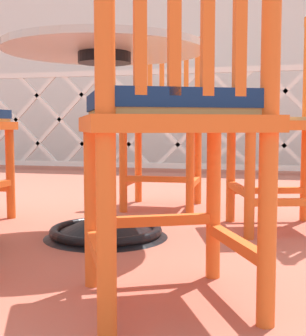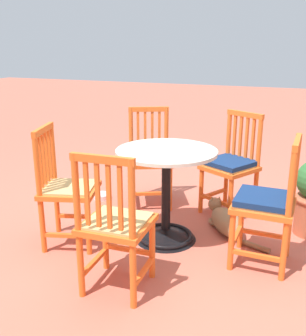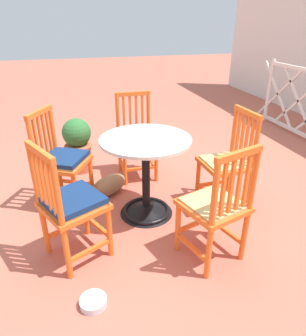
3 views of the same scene
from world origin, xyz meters
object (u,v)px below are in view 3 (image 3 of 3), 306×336
Objects in this scene: terracotta_planter at (78,144)px; pet_water_bowl at (93,302)px; orange_chair_at_corner at (71,205)px; orange_chair_by_planter at (227,163)px; orange_chair_tucked_in at (62,161)px; tabby_cat at (106,187)px; orange_chair_facing_out at (216,208)px; orange_chair_near_fence at (137,138)px; cafe_table at (146,186)px.

terracotta_planter reaches higher than pet_water_bowl.
orange_chair_by_planter is (-0.34, 1.39, -0.01)m from orange_chair_at_corner.
orange_chair_tucked_in is 0.52m from tabby_cat.
orange_chair_by_planter is 1.61m from pet_water_bowl.
orange_chair_facing_out is 1.00× the size of orange_chair_tucked_in.
orange_chair_facing_out is at bearing 102.88° from pet_water_bowl.
orange_chair_near_fence is at bearing 116.88° from orange_chair_tucked_in.
orange_chair_facing_out reaches higher than tabby_cat.
orange_chair_at_corner is 1.00× the size of orange_chair_near_fence.
orange_chair_facing_out is 1.00× the size of orange_chair_by_planter.
orange_chair_near_fence is at bearing 158.08° from pet_water_bowl.
terracotta_planter is at bearing -162.04° from tabby_cat.
cafe_table is 0.83× the size of orange_chair_facing_out.
orange_chair_at_corner is 0.94m from tabby_cat.
tabby_cat is (-0.41, -0.31, -0.19)m from cafe_table.
pet_water_bowl is at bearing -57.79° from orange_chair_by_planter.
orange_chair_near_fence is 1.47× the size of terracotta_planter.
cafe_table is 1.23× the size of terracotta_planter.
cafe_table is 0.55m from tabby_cat.
orange_chair_near_fence is (-0.76, 0.09, 0.16)m from cafe_table.
orange_chair_near_fence reaches higher than terracotta_planter.
orange_chair_facing_out is 1.01m from pet_water_bowl.
pet_water_bowl is (0.49, 0.07, -0.42)m from orange_chair_at_corner.
orange_chair_by_planter is 1.56× the size of tabby_cat.
orange_chair_by_planter is at bearing 122.21° from pet_water_bowl.
terracotta_planter is at bearing 166.65° from orange_chair_tucked_in.
cafe_table is 0.83× the size of orange_chair_at_corner.
terracotta_planter is at bearing -153.96° from orange_chair_facing_out.
pet_water_bowl is at bearing -77.12° from orange_chair_facing_out.
orange_chair_facing_out is 1.00× the size of orange_chair_near_fence.
orange_chair_facing_out reaches higher than terracotta_planter.
orange_chair_near_fence is 1.82m from pet_water_bowl.
orange_chair_by_planter is 5.36× the size of pet_water_bowl.
pet_water_bowl is at bearing -32.83° from cafe_table.
terracotta_planter is (-1.07, -0.53, 0.04)m from cafe_table.
cafe_table reaches higher than pet_water_bowl.
orange_chair_near_fence is 5.36× the size of pet_water_bowl.
orange_chair_near_fence reaches higher than cafe_table.
orange_chair_near_fence is 0.70m from terracotta_planter.
orange_chair_by_planter reaches higher than cafe_table.
orange_chair_tucked_in is (-1.04, -1.02, 0.01)m from orange_chair_facing_out.
cafe_table is at bearing -154.33° from orange_chair_facing_out.
tabby_cat reaches higher than pet_water_bowl.
orange_chair_tucked_in is (0.40, -0.79, 0.00)m from orange_chair_near_fence.
terracotta_planter is (-0.66, -0.21, 0.23)m from tabby_cat.
orange_chair_tucked_in is (-0.41, -1.44, 0.01)m from orange_chair_by_planter.
orange_chair_by_planter is 1.04m from orange_chair_near_fence.
tabby_cat is (-0.80, 0.33, -0.35)m from orange_chair_at_corner.
pet_water_bowl is (1.95, -0.04, -0.30)m from terracotta_planter.
orange_chair_near_fence reaches higher than tabby_cat.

